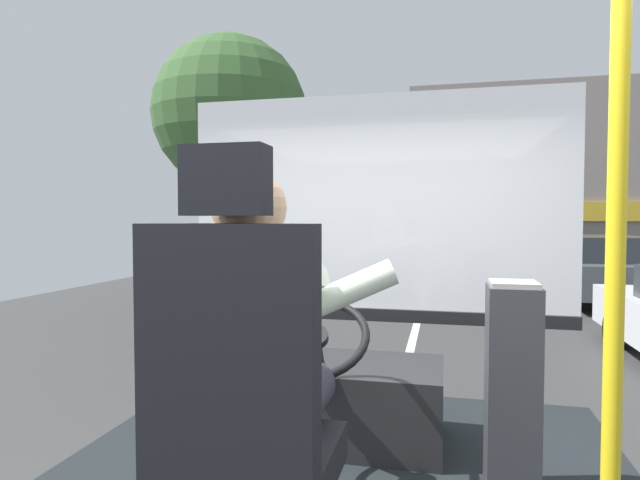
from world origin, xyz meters
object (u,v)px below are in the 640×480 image
handrail_pole (616,234)px  parked_car_blue (556,257)px  driver_seat (243,423)px  parked_car_charcoal (601,268)px  fare_box (512,388)px  steering_console (334,398)px  bus_driver (256,344)px

handrail_pole → parked_car_blue: 16.51m
driver_seat → handrail_pole: bearing=-0.0°
parked_car_charcoal → parked_car_blue: 5.15m
fare_box → handrail_pole: bearing=-82.8°
steering_console → parked_car_blue: size_ratio=0.27×
bus_driver → driver_seat: bearing=-90.0°
bus_driver → steering_console: size_ratio=0.75×
bus_driver → parked_car_charcoal: bus_driver is taller
driver_seat → bus_driver: size_ratio=1.61×
driver_seat → parked_car_charcoal: (3.85, 11.05, -0.51)m
driver_seat → steering_console: (-0.00, 1.26, -0.35)m
bus_driver → fare_box: size_ratio=0.93×
steering_console → parked_car_charcoal: size_ratio=0.27×
driver_seat → parked_car_blue: size_ratio=0.33×
bus_driver → fare_box: (0.83, 0.79, -0.33)m
parked_car_blue → fare_box: bearing=-101.5°
parked_car_charcoal → fare_box: bearing=-106.6°
handrail_pole → fare_box: (-0.11, 0.91, -0.67)m
steering_console → parked_car_blue: bearing=75.3°
handrail_pole → fare_box: 1.13m
driver_seat → parked_car_blue: 16.68m
fare_box → steering_console: bearing=156.9°
parked_car_charcoal → driver_seat: bearing=-109.2°
parked_car_blue → bus_driver: bearing=-103.7°
bus_driver → parked_car_charcoal: (3.85, 10.94, -0.71)m
steering_console → fare_box: bearing=-23.1°
fare_box → bus_driver: bearing=-136.1°
fare_box → driver_seat: bearing=-132.4°
driver_seat → parked_car_charcoal: 11.71m
handrail_pole → parked_car_charcoal: bearing=75.3°
steering_console → parked_car_charcoal: 10.52m
driver_seat → bus_driver: 0.23m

